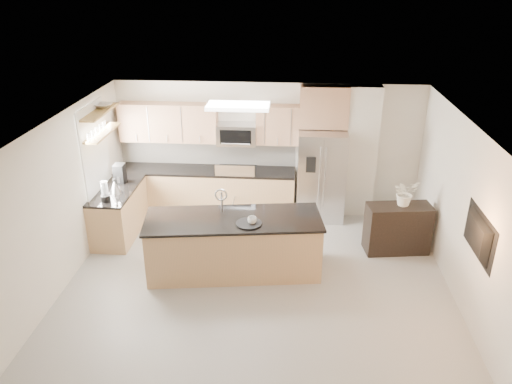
# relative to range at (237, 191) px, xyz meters

# --- Properties ---
(floor) EXTENTS (6.50, 6.50, 0.00)m
(floor) POSITION_rel_range_xyz_m (0.60, -2.92, -0.47)
(floor) COLOR #9F9D97
(floor) RESTS_ON ground
(ceiling) EXTENTS (6.00, 6.50, 0.02)m
(ceiling) POSITION_rel_range_xyz_m (0.60, -2.92, 2.13)
(ceiling) COLOR white
(ceiling) RESTS_ON wall_back
(wall_back) EXTENTS (6.00, 0.02, 2.60)m
(wall_back) POSITION_rel_range_xyz_m (0.60, 0.33, 0.83)
(wall_back) COLOR beige
(wall_back) RESTS_ON floor
(wall_left) EXTENTS (0.02, 6.50, 2.60)m
(wall_left) POSITION_rel_range_xyz_m (-2.40, -2.92, 0.83)
(wall_left) COLOR beige
(wall_left) RESTS_ON floor
(wall_right) EXTENTS (0.02, 6.50, 2.60)m
(wall_right) POSITION_rel_range_xyz_m (3.60, -2.92, 0.83)
(wall_right) COLOR beige
(wall_right) RESTS_ON floor
(back_counter) EXTENTS (3.55, 0.66, 1.44)m
(back_counter) POSITION_rel_range_xyz_m (-0.63, 0.01, -0.00)
(back_counter) COLOR tan
(back_counter) RESTS_ON floor
(left_counter) EXTENTS (0.66, 1.50, 0.92)m
(left_counter) POSITION_rel_range_xyz_m (-2.07, -1.07, -0.01)
(left_counter) COLOR tan
(left_counter) RESTS_ON floor
(range) EXTENTS (0.76, 0.64, 1.14)m
(range) POSITION_rel_range_xyz_m (0.00, 0.00, 0.00)
(range) COLOR black
(range) RESTS_ON floor
(upper_cabinets) EXTENTS (3.50, 0.33, 0.75)m
(upper_cabinets) POSITION_rel_range_xyz_m (-0.70, 0.16, 1.35)
(upper_cabinets) COLOR tan
(upper_cabinets) RESTS_ON wall_back
(microwave) EXTENTS (0.76, 0.40, 0.40)m
(microwave) POSITION_rel_range_xyz_m (0.00, 0.12, 1.16)
(microwave) COLOR #B1B1B4
(microwave) RESTS_ON upper_cabinets
(refrigerator) EXTENTS (0.92, 0.78, 1.78)m
(refrigerator) POSITION_rel_range_xyz_m (1.66, -0.05, 0.42)
(refrigerator) COLOR #B1B1B4
(refrigerator) RESTS_ON floor
(partition_column) EXTENTS (0.60, 0.30, 2.60)m
(partition_column) POSITION_rel_range_xyz_m (2.42, 0.18, 0.83)
(partition_column) COLOR beige
(partition_column) RESTS_ON floor
(window) EXTENTS (0.04, 1.15, 1.65)m
(window) POSITION_rel_range_xyz_m (-2.38, -1.07, 1.18)
(window) COLOR white
(window) RESTS_ON wall_left
(shelf_lower) EXTENTS (0.30, 1.20, 0.04)m
(shelf_lower) POSITION_rel_range_xyz_m (-2.25, -0.97, 1.48)
(shelf_lower) COLOR olive
(shelf_lower) RESTS_ON wall_left
(shelf_upper) EXTENTS (0.30, 1.20, 0.04)m
(shelf_upper) POSITION_rel_range_xyz_m (-2.25, -0.97, 1.85)
(shelf_upper) COLOR olive
(shelf_upper) RESTS_ON wall_left
(ceiling_fixture) EXTENTS (1.00, 0.50, 0.06)m
(ceiling_fixture) POSITION_rel_range_xyz_m (0.20, -1.32, 2.09)
(ceiling_fixture) COLOR white
(ceiling_fixture) RESTS_ON ceiling
(island) EXTENTS (2.90, 1.37, 1.39)m
(island) POSITION_rel_range_xyz_m (0.19, -2.14, 0.01)
(island) COLOR tan
(island) RESTS_ON floor
(credenza) EXTENTS (1.14, 0.60, 0.87)m
(credenza) POSITION_rel_range_xyz_m (2.96, -1.29, -0.04)
(credenza) COLOR black
(credenza) RESTS_ON floor
(cup) EXTENTS (0.16, 0.16, 0.11)m
(cup) POSITION_rel_range_xyz_m (0.50, -2.30, 0.55)
(cup) COLOR white
(cup) RESTS_ON island
(platter) EXTENTS (0.52, 0.52, 0.02)m
(platter) POSITION_rel_range_xyz_m (0.45, -2.32, 0.50)
(platter) COLOR black
(platter) RESTS_ON island
(blender) EXTENTS (0.16, 0.16, 0.37)m
(blender) POSITION_rel_range_xyz_m (-2.07, -1.59, 0.61)
(blender) COLOR black
(blender) RESTS_ON left_counter
(kettle) EXTENTS (0.22, 0.22, 0.27)m
(kettle) POSITION_rel_range_xyz_m (-2.02, -1.25, 0.57)
(kettle) COLOR #B1B1B4
(kettle) RESTS_ON left_counter
(coffee_maker) EXTENTS (0.19, 0.24, 0.36)m
(coffee_maker) POSITION_rel_range_xyz_m (-2.09, -0.75, 0.62)
(coffee_maker) COLOR black
(coffee_maker) RESTS_ON left_counter
(bowl) EXTENTS (0.49, 0.49, 0.10)m
(bowl) POSITION_rel_range_xyz_m (-2.25, -0.75, 1.91)
(bowl) COLOR #B1B1B4
(bowl) RESTS_ON shelf_upper
(flower_vase) EXTENTS (0.78, 0.74, 0.68)m
(flower_vase) POSITION_rel_range_xyz_m (3.02, -1.24, 0.74)
(flower_vase) COLOR white
(flower_vase) RESTS_ON credenza
(television) EXTENTS (0.14, 1.08, 0.62)m
(television) POSITION_rel_range_xyz_m (3.51, -3.12, 0.88)
(television) COLOR black
(television) RESTS_ON wall_right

